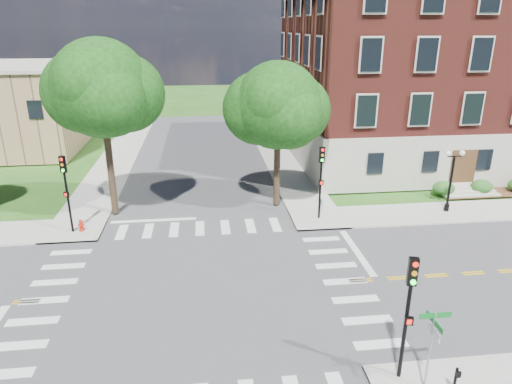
{
  "coord_description": "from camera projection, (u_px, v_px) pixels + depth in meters",
  "views": [
    {
      "loc": [
        0.46,
        -19.16,
        12.05
      ],
      "look_at": [
        3.27,
        4.77,
        3.2
      ],
      "focal_mm": 32.0,
      "sensor_mm": 36.0,
      "label": 1
    }
  ],
  "objects": [
    {
      "name": "ground",
      "position": [
        200.0,
        291.0,
        21.97
      ],
      "size": [
        160.0,
        160.0,
        0.0
      ],
      "primitive_type": "plane",
      "color": "#235417",
      "rests_on": "ground"
    },
    {
      "name": "road_ew",
      "position": [
        200.0,
        291.0,
        21.97
      ],
      "size": [
        90.0,
        12.0,
        0.01
      ],
      "primitive_type": "cube",
      "color": "#3D3D3F",
      "rests_on": "ground"
    },
    {
      "name": "road_ns",
      "position": [
        200.0,
        291.0,
        21.96
      ],
      "size": [
        12.0,
        90.0,
        0.01
      ],
      "primitive_type": "cube",
      "color": "#3D3D3F",
      "rests_on": "ground"
    },
    {
      "name": "sidewalk_ne",
      "position": [
        385.0,
        178.0,
        37.96
      ],
      "size": [
        34.0,
        34.0,
        0.12
      ],
      "color": "#9E9B93",
      "rests_on": "ground"
    },
    {
      "name": "crosswalk_east",
      "position": [
        345.0,
        282.0,
        22.75
      ],
      "size": [
        2.2,
        10.2,
        0.02
      ],
      "primitive_type": null,
      "color": "silver",
      "rests_on": "ground"
    },
    {
      "name": "stop_bar_east",
      "position": [
        357.0,
        252.0,
        25.73
      ],
      "size": [
        0.4,
        5.5,
        0.0
      ],
      "primitive_type": "cube",
      "color": "silver",
      "rests_on": "ground"
    },
    {
      "name": "main_building",
      "position": [
        456.0,
        67.0,
        42.22
      ],
      "size": [
        30.6,
        22.4,
        16.5
      ],
      "color": "#B6B0A0",
      "rests_on": "ground"
    },
    {
      "name": "tree_c",
      "position": [
        101.0,
        89.0,
        27.95
      ],
      "size": [
        6.11,
        6.11,
        11.32
      ],
      "color": "black",
      "rests_on": "ground"
    },
    {
      "name": "tree_d",
      "position": [
        278.0,
        106.0,
        29.91
      ],
      "size": [
        5.79,
        5.79,
        9.85
      ],
      "color": "black",
      "rests_on": "ground"
    },
    {
      "name": "traffic_signal_se",
      "position": [
        409.0,
        304.0,
        15.41
      ],
      "size": [
        0.36,
        0.42,
        4.8
      ],
      "color": "black",
      "rests_on": "ground"
    },
    {
      "name": "traffic_signal_ne",
      "position": [
        321.0,
        173.0,
        28.91
      ],
      "size": [
        0.32,
        0.36,
        4.8
      ],
      "color": "black",
      "rests_on": "ground"
    },
    {
      "name": "traffic_signal_nw",
      "position": [
        66.0,
        184.0,
        26.94
      ],
      "size": [
        0.38,
        0.45,
        4.8
      ],
      "color": "black",
      "rests_on": "ground"
    },
    {
      "name": "twin_lamp_west",
      "position": [
        451.0,
        177.0,
        30.29
      ],
      "size": [
        1.36,
        0.36,
        4.23
      ],
      "color": "black",
      "rests_on": "ground"
    },
    {
      "name": "street_sign_pole",
      "position": [
        432.0,
        336.0,
        15.18
      ],
      "size": [
        1.1,
        1.1,
        3.1
      ],
      "color": "gray",
      "rests_on": "ground"
    },
    {
      "name": "push_button_post",
      "position": [
        455.0,
        381.0,
        15.31
      ],
      "size": [
        0.14,
        0.21,
        1.2
      ],
      "color": "black",
      "rests_on": "ground"
    },
    {
      "name": "fire_hydrant",
      "position": [
        81.0,
        226.0,
        27.98
      ],
      "size": [
        0.35,
        0.35,
        0.75
      ],
      "color": "#A61F0C",
      "rests_on": "ground"
    }
  ]
}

